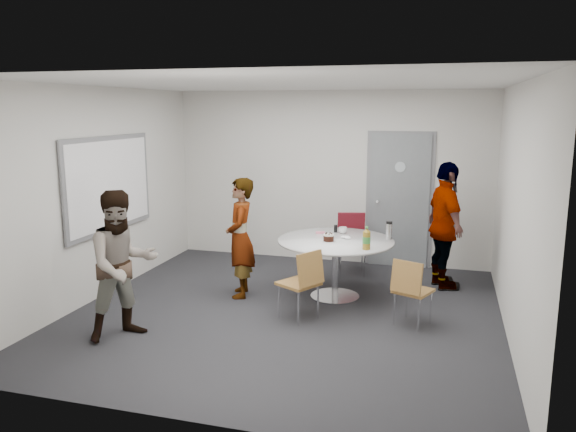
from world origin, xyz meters
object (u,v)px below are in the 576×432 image
(chair_near_right, at_px, (410,286))
(chair_far, at_px, (352,237))
(person_right, at_px, (445,226))
(door, at_px, (399,201))
(table, at_px, (337,248))
(person_left, at_px, (123,265))
(person_main, at_px, (240,238))
(chair_near_left, at_px, (304,278))
(whiteboard, at_px, (110,184))

(chair_near_right, bearing_deg, chair_far, 140.18)
(person_right, bearing_deg, chair_far, 52.69)
(door, relative_size, chair_far, 2.37)
(table, distance_m, person_left, 2.70)
(person_main, relative_size, person_left, 0.97)
(door, xyz_separation_m, chair_far, (-0.63, -0.58, -0.48))
(chair_near_left, xyz_separation_m, person_right, (1.53, 1.70, 0.36))
(chair_near_left, bearing_deg, chair_far, 24.56)
(door, height_order, table, door)
(chair_far, bearing_deg, person_right, 150.19)
(table, distance_m, person_main, 1.26)
(whiteboard, distance_m, person_main, 1.86)
(table, relative_size, chair_near_right, 1.90)
(chair_far, xyz_separation_m, person_right, (1.33, -0.38, 0.32))
(chair_far, bearing_deg, person_left, 43.77)
(whiteboard, height_order, person_left, whiteboard)
(door, xyz_separation_m, person_main, (-1.84, -2.02, -0.25))
(whiteboard, xyz_separation_m, person_right, (4.26, 1.32, -0.58))
(door, xyz_separation_m, table, (-0.62, -1.76, -0.36))
(table, bearing_deg, person_main, -168.08)
(door, height_order, chair_near_left, door)
(whiteboard, bearing_deg, chair_near_left, -7.84)
(table, relative_size, chair_near_left, 1.77)
(door, bearing_deg, chair_far, -137.43)
(chair_near_right, bearing_deg, person_left, -135.97)
(chair_near_left, distance_m, chair_near_right, 1.20)
(table, bearing_deg, chair_far, 90.68)
(whiteboard, height_order, person_main, whiteboard)
(person_main, height_order, person_right, person_right)
(chair_near_left, bearing_deg, person_left, 149.43)
(chair_near_right, xyz_separation_m, person_main, (-2.20, 0.48, 0.31))
(chair_far, bearing_deg, chair_near_right, 103.32)
(door, bearing_deg, table, -109.28)
(person_left, bearing_deg, door, 2.83)
(chair_near_left, height_order, person_right, person_right)
(table, xyz_separation_m, person_right, (1.32, 0.80, 0.20))
(chair_near_left, height_order, person_left, person_left)
(door, distance_m, chair_near_right, 2.59)
(whiteboard, height_order, chair_near_left, whiteboard)
(whiteboard, distance_m, chair_near_left, 2.91)
(whiteboard, distance_m, person_right, 4.50)
(whiteboard, distance_m, table, 3.09)
(chair_far, height_order, person_left, person_left)
(door, relative_size, person_right, 1.22)
(chair_near_left, relative_size, person_main, 0.54)
(person_left, bearing_deg, person_right, -12.65)
(chair_near_right, bearing_deg, person_right, 100.54)
(table, height_order, person_main, person_main)
(person_right, bearing_deg, chair_near_left, 116.56)
(whiteboard, bearing_deg, person_main, 8.58)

